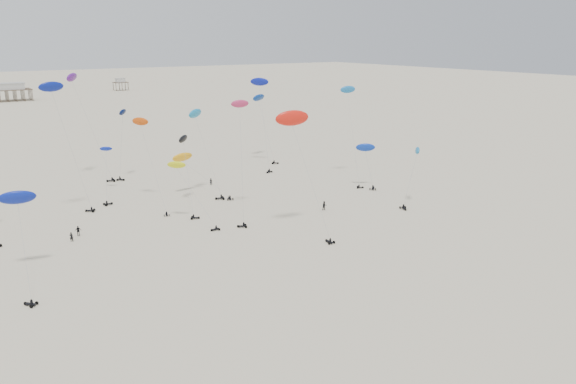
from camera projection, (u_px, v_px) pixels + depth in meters
ground_plane at (109, 139)px, 192.89m from camera, size 900.00×900.00×0.00m
pavilion_main at (11, 93)px, 307.30m from camera, size 21.00×13.00×9.80m
pavilion_small at (121, 85)px, 368.71m from camera, size 9.00×7.00×8.00m
rig_0 at (122, 136)px, 136.64m from camera, size 5.48×5.83×17.19m
rig_1 at (145, 139)px, 116.65m from camera, size 3.47×17.80×21.43m
rig_2 at (241, 142)px, 107.68m from camera, size 8.92×12.92×23.56m
rig_3 at (412, 174)px, 115.25m from camera, size 7.98×5.28×12.12m
rig_4 at (350, 105)px, 136.89m from camera, size 9.43×14.93×24.69m
rig_5 at (367, 158)px, 129.75m from camera, size 4.61×7.02×10.30m
rig_6 at (261, 107)px, 159.76m from camera, size 5.87×14.61×19.62m
rig_7 at (186, 157)px, 114.69m from camera, size 6.72×15.56×17.88m
rig_8 at (18, 209)px, 81.43m from camera, size 5.65×16.87×17.15m
rig_9 at (200, 130)px, 122.14m from camera, size 5.11×11.40×19.29m
rig_10 at (59, 112)px, 107.26m from camera, size 8.00×5.01×26.01m
rig_11 at (107, 177)px, 121.76m from camera, size 6.74×15.17×16.08m
rig_12 at (188, 183)px, 104.59m from camera, size 5.51×12.64×14.11m
rig_13 at (261, 95)px, 150.17m from camera, size 8.01×15.31×24.60m
rig_15 at (295, 128)px, 98.34m from camera, size 6.66×13.31×22.48m
rig_16 at (189, 163)px, 123.96m from camera, size 9.55×13.52×13.98m
rig_17 at (79, 97)px, 135.41m from camera, size 8.09×13.58×26.31m
spectator_0 at (72, 241)px, 96.33m from camera, size 0.87×0.78×1.97m
spectator_1 at (324, 210)px, 113.72m from camera, size 1.23×0.94×2.21m
spectator_2 at (79, 236)px, 99.09m from camera, size 1.31×0.78×2.14m
spectator_3 at (211, 185)px, 133.11m from camera, size 0.87×0.84×1.98m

